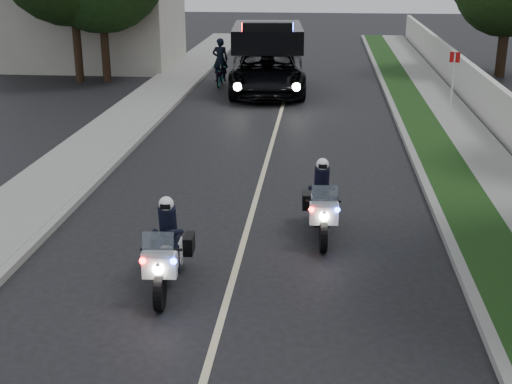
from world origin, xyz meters
TOP-DOWN VIEW (x-y plane):
  - ground at (0.00, 0.00)m, footprint 120.00×120.00m
  - curb_right at (4.10, 10.00)m, footprint 0.20×60.00m
  - grass_verge at (4.80, 10.00)m, footprint 1.20×60.00m
  - sidewalk_right at (6.10, 10.00)m, footprint 1.40×60.00m
  - curb_left at (-4.10, 10.00)m, footprint 0.20×60.00m
  - sidewalk_left at (-5.20, 10.00)m, footprint 2.00×60.00m
  - lane_marking at (0.00, 10.00)m, footprint 0.12×50.00m
  - police_moto_left at (-1.08, 2.02)m, footprint 0.78×1.95m
  - police_moto_right at (1.54, 4.61)m, footprint 0.78×1.94m
  - police_suv at (-0.80, 19.84)m, footprint 3.50×6.70m
  - bicycle at (-2.96, 21.14)m, footprint 0.64×1.76m
  - cyclist at (-2.96, 21.14)m, footprint 0.72×0.52m
  - sign_post at (6.00, 15.96)m, footprint 0.49×0.49m
  - tree_right_d at (9.76, 24.70)m, footprint 6.27×6.27m
  - tree_right_e at (9.78, 25.20)m, footprint 5.51×5.51m
  - tree_left_near at (-8.20, 21.70)m, footprint 6.16×6.16m
  - tree_left_far at (-9.36, 21.42)m, footprint 8.66×8.66m

SIDE VIEW (x-z plane):
  - ground at x=0.00m, z-range 0.00..0.00m
  - police_moto_left at x=-1.08m, z-range -0.81..0.81m
  - police_moto_right at x=1.54m, z-range -0.81..0.81m
  - police_suv at x=-0.80m, z-range -1.58..1.58m
  - bicycle at x=-2.96m, z-range -0.46..0.46m
  - cyclist at x=-2.96m, z-range -0.92..0.92m
  - sign_post at x=6.00m, z-range -1.17..1.17m
  - tree_right_d at x=9.76m, z-range -4.89..4.89m
  - tree_right_e at x=9.78m, z-range -4.09..4.09m
  - tree_left_near at x=-8.20m, z-range -4.93..4.93m
  - tree_left_far at x=-9.36m, z-range -5.63..5.63m
  - lane_marking at x=0.00m, z-range 0.00..0.01m
  - curb_right at x=4.10m, z-range 0.00..0.15m
  - curb_left at x=-4.10m, z-range 0.00..0.15m
  - grass_verge at x=4.80m, z-range 0.00..0.16m
  - sidewalk_right at x=6.10m, z-range 0.00..0.16m
  - sidewalk_left at x=-5.20m, z-range 0.00..0.16m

